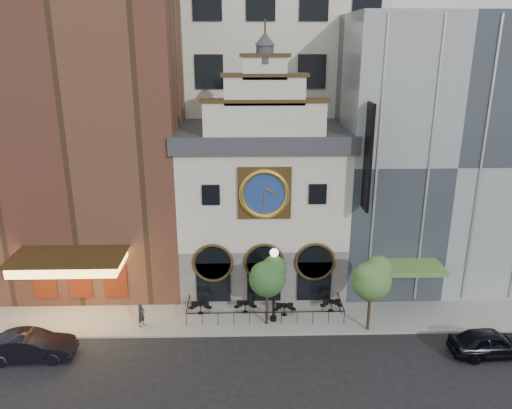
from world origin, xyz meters
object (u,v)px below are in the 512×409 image
(tree_left, at_px, (268,276))
(pedestrian, at_px, (141,315))
(bistro_2, at_px, (284,309))
(car_right, at_px, (491,343))
(bistro_1, at_px, (245,306))
(bistro_3, at_px, (331,305))
(lamppost, at_px, (274,277))
(bistro_0, at_px, (200,307))
(car_left, at_px, (31,346))
(tree_right, at_px, (372,278))

(tree_left, bearing_deg, pedestrian, -179.24)
(bistro_2, relative_size, car_right, 0.32)
(pedestrian, bearing_deg, bistro_2, -50.81)
(bistro_1, xyz_separation_m, bistro_3, (6.05, 0.02, 0.00))
(bistro_2, bearing_deg, bistro_3, 7.58)
(bistro_1, bearing_deg, lamppost, -30.69)
(bistro_0, distance_m, car_left, 10.87)
(tree_left, bearing_deg, bistro_2, 39.58)
(lamppost, xyz_separation_m, tree_right, (6.20, -1.23, 0.45))
(bistro_3, bearing_deg, bistro_0, -179.57)
(bistro_3, bearing_deg, lamppost, -164.52)
(bistro_0, distance_m, bistro_1, 3.14)
(bistro_1, distance_m, bistro_2, 2.74)
(car_right, distance_m, lamppost, 13.84)
(car_left, distance_m, tree_left, 15.06)
(bistro_3, xyz_separation_m, tree_left, (-4.56, -1.45, 3.05))
(bistro_0, height_order, bistro_2, same)
(car_right, distance_m, tree_left, 14.20)
(pedestrian, bearing_deg, tree_right, -60.52)
(car_left, xyz_separation_m, lamppost, (14.83, 3.64, 2.59))
(car_right, distance_m, tree_right, 7.96)
(tree_left, xyz_separation_m, tree_right, (6.62, -0.92, 0.23))
(bistro_1, bearing_deg, bistro_2, -9.04)
(pedestrian, relative_size, tree_right, 0.31)
(bistro_2, bearing_deg, car_left, -164.46)
(bistro_3, bearing_deg, bistro_1, -179.86)
(bistro_2, xyz_separation_m, bistro_3, (3.34, 0.45, 0.00))
(bistro_0, height_order, pedestrian, pedestrian)
(car_right, relative_size, tree_left, 1.03)
(bistro_1, bearing_deg, bistro_0, -179.01)
(bistro_3, relative_size, car_right, 0.32)
(car_right, bearing_deg, car_left, 86.35)
(bistro_3, height_order, tree_left, tree_left)
(car_right, xyz_separation_m, tree_right, (-6.79, 2.82, 3.05))
(car_right, height_order, tree_left, tree_left)
(car_left, bearing_deg, lamppost, -78.39)
(lamppost, height_order, tree_left, lamppost)
(tree_right, bearing_deg, bistro_2, 160.35)
(bistro_0, height_order, tree_left, tree_left)
(bistro_1, distance_m, car_left, 13.78)
(lamppost, relative_size, tree_right, 1.04)
(bistro_1, height_order, lamppost, lamppost)
(bistro_1, bearing_deg, tree_right, -16.23)
(pedestrian, height_order, lamppost, lamppost)
(tree_left, bearing_deg, tree_right, -7.95)
(bistro_1, height_order, tree_right, tree_right)
(tree_right, bearing_deg, tree_left, 172.05)
(tree_right, bearing_deg, car_left, -173.45)
(pedestrian, relative_size, tree_left, 0.33)
(tree_right, bearing_deg, bistro_3, 130.91)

